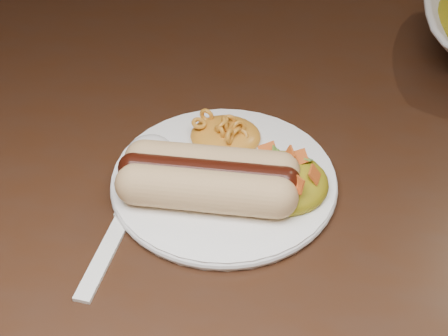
# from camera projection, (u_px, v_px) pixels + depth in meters

# --- Properties ---
(table) EXTENTS (1.60, 0.90, 0.75)m
(table) POSITION_uv_depth(u_px,v_px,m) (222.00, 197.00, 0.73)
(table) COLOR black
(table) RESTS_ON floor
(plate) EXTENTS (0.28, 0.28, 0.01)m
(plate) POSITION_uv_depth(u_px,v_px,m) (224.00, 180.00, 0.61)
(plate) COLOR white
(plate) RESTS_ON table
(hotdog) EXTENTS (0.14, 0.07, 0.04)m
(hotdog) POSITION_uv_depth(u_px,v_px,m) (209.00, 177.00, 0.57)
(hotdog) COLOR tan
(hotdog) RESTS_ON plate
(mac_and_cheese) EXTENTS (0.09, 0.09, 0.03)m
(mac_and_cheese) POSITION_uv_depth(u_px,v_px,m) (226.00, 128.00, 0.64)
(mac_and_cheese) COLOR gold
(mac_and_cheese) RESTS_ON plate
(sour_cream) EXTENTS (0.06, 0.06, 0.03)m
(sour_cream) POSITION_uv_depth(u_px,v_px,m) (150.00, 148.00, 0.61)
(sour_cream) COLOR white
(sour_cream) RESTS_ON plate
(taco_salad) EXTENTS (0.09, 0.08, 0.04)m
(taco_salad) POSITION_uv_depth(u_px,v_px,m) (283.00, 175.00, 0.58)
(taco_salad) COLOR #D17505
(taco_salad) RESTS_ON plate
(fork) EXTENTS (0.03, 0.13, 0.00)m
(fork) POSITION_uv_depth(u_px,v_px,m) (104.00, 255.00, 0.54)
(fork) COLOR white
(fork) RESTS_ON table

